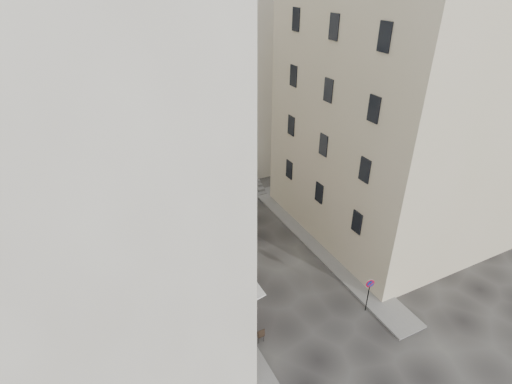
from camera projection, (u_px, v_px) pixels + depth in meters
ground at (286, 290)px, 24.58m from camera, size 90.00×90.00×0.00m
sidewalk_left at (195, 272)px, 25.93m from camera, size 2.00×22.00×0.12m
sidewalk_right at (319, 243)px, 28.63m from camera, size 2.00×18.00×0.12m
building_left at (57, 149)px, 17.78m from camera, size 12.20×16.20×20.60m
building_right at (400, 105)px, 26.78m from camera, size 12.20×14.20×18.60m
building_back at (169, 74)px, 34.43m from camera, size 18.20×10.20×18.60m
cafe_storefront at (213, 278)px, 22.76m from camera, size 1.74×7.30×3.50m
stone_steps at (212, 194)px, 34.19m from camera, size 9.00×3.15×0.80m
bollard_near at (245, 313)px, 22.28m from camera, size 0.12×0.12×0.98m
bollard_mid at (221, 275)px, 25.01m from camera, size 0.12×0.12×0.98m
bollard_far at (202, 245)px, 27.74m from camera, size 0.12×0.12×0.98m
no_parking_sign at (369, 289)px, 22.34m from camera, size 0.52×0.15×2.30m
bistro_table_a at (252, 337)px, 20.91m from camera, size 1.28×0.60×0.90m
bistro_table_b at (241, 307)px, 22.74m from camera, size 1.26×0.59×0.88m
bistro_table_c at (220, 284)px, 24.37m from camera, size 1.35×0.63×0.95m
bistro_table_d at (224, 265)px, 25.92m from camera, size 1.39×0.65×0.97m
bistro_table_e at (203, 256)px, 26.87m from camera, size 1.15×0.54×0.81m
pedestrian at (248, 283)px, 23.84m from camera, size 0.75×0.73×1.74m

